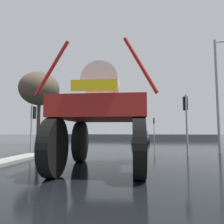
% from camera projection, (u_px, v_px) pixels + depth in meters
% --- Properties ---
extents(ground_plane, '(120.00, 120.00, 0.00)m').
position_uv_depth(ground_plane, '(123.00, 146.00, 20.29)').
color(ground_plane, black).
extents(oversize_sprayer, '(4.11, 5.63, 4.58)m').
position_uv_depth(oversize_sprayer, '(103.00, 116.00, 8.54)').
color(oversize_sprayer, black).
rests_on(oversize_sprayer, ground).
extents(sedan_ahead, '(2.20, 4.25, 1.52)m').
position_uv_depth(sedan_ahead, '(141.00, 138.00, 24.48)').
color(sedan_ahead, navy).
rests_on(sedan_ahead, ground).
extents(traffic_signal_near_left, '(0.24, 0.54, 3.28)m').
position_uv_depth(traffic_signal_near_left, '(33.00, 118.00, 14.07)').
color(traffic_signal_near_left, gray).
rests_on(traffic_signal_near_left, ground).
extents(traffic_signal_near_right, '(0.24, 0.54, 3.74)m').
position_uv_depth(traffic_signal_near_right, '(186.00, 111.00, 12.78)').
color(traffic_signal_near_right, gray).
rests_on(traffic_signal_near_right, ground).
extents(traffic_signal_far_left, '(0.24, 0.55, 3.63)m').
position_uv_depth(traffic_signal_far_left, '(145.00, 123.00, 31.31)').
color(traffic_signal_far_left, gray).
rests_on(traffic_signal_far_left, ground).
extents(traffic_signal_far_right, '(0.24, 0.55, 3.53)m').
position_uv_depth(traffic_signal_far_right, '(154.00, 124.00, 31.13)').
color(traffic_signal_far_right, gray).
rests_on(traffic_signal_far_right, ground).
extents(streetlight_near_right, '(1.95, 0.24, 8.14)m').
position_uv_depth(streetlight_near_right, '(219.00, 89.00, 14.79)').
color(streetlight_near_right, gray).
rests_on(streetlight_near_right, ground).
extents(bare_tree_left, '(4.11, 4.11, 7.67)m').
position_uv_depth(bare_tree_left, '(39.00, 89.00, 21.64)').
color(bare_tree_left, '#473828').
rests_on(bare_tree_left, ground).
extents(roadside_barrier, '(28.78, 0.24, 0.90)m').
position_uv_depth(roadside_barrier, '(130.00, 137.00, 36.17)').
color(roadside_barrier, '#59595B').
rests_on(roadside_barrier, ground).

